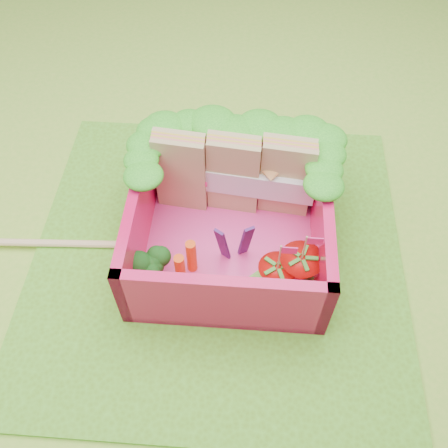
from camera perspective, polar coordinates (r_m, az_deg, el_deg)
name	(u,v)px	position (r m, az deg, el deg)	size (l,w,h in m)	color
ground	(218,256)	(3.58, -0.72, -3.65)	(14.00, 14.00, 0.00)	#82C337
placemat	(218,255)	(3.57, -0.73, -3.52)	(2.60, 2.60, 0.03)	#5DA324
bento_floor	(229,243)	(3.57, 0.63, -2.19)	(1.30, 1.30, 0.05)	#EC3C90
bento_box	(230,222)	(3.37, 0.67, 0.21)	(1.30, 1.30, 0.55)	#E71351
lettuce_ruffle	(235,139)	(3.42, 1.23, 9.70)	(1.43, 0.76, 0.11)	#218F1A
sandwich_stack	(234,174)	(3.53, 1.14, 5.69)	(1.17, 0.29, 0.64)	tan
broccoli	(150,263)	(3.28, -8.41, -4.47)	(0.33, 0.33, 0.25)	#66AA52
carrot_sticks	(186,263)	(3.29, -4.37, -4.47)	(0.13, 0.18, 0.29)	#FD5A15
purple_wedges	(234,242)	(3.32, 1.18, -2.13)	(0.22, 0.09, 0.38)	#3C1855
strawberry_left	(276,277)	(3.26, 5.99, -6.05)	(0.25, 0.25, 0.49)	red
strawberry_right	(299,270)	(3.29, 8.61, -5.20)	(0.28, 0.28, 0.52)	red
snap_peas	(276,281)	(3.37, 5.93, -6.46)	(0.64, 0.30, 0.05)	green
chopsticks	(94,244)	(3.69, -14.65, -2.23)	(2.50, 0.18, 0.04)	#E1B47B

